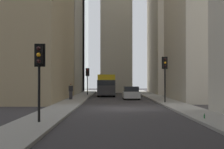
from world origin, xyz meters
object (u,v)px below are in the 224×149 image
object	(u,v)px
discarded_bottle	(204,116)
delivery_truck	(106,85)
traffic_light_midblock	(165,69)
traffic_light_far_junction	(87,75)
pedestrian	(71,91)
traffic_light_foreground	(39,64)
sedan_silver	(131,93)

from	to	relation	value
discarded_bottle	delivery_truck	bearing A→B (deg)	10.26
traffic_light_midblock	traffic_light_far_junction	world-z (taller)	traffic_light_midblock
traffic_light_midblock	pedestrian	xyz separation A→B (m)	(5.16, 8.99, -2.10)
pedestrian	traffic_light_far_junction	bearing A→B (deg)	-4.30
delivery_truck	traffic_light_foreground	world-z (taller)	traffic_light_foreground
traffic_light_midblock	discarded_bottle	bearing A→B (deg)	179.66
delivery_truck	traffic_light_midblock	size ratio (longest dim) A/B	1.58
sedan_silver	discarded_bottle	distance (m)	22.04
traffic_light_far_junction	delivery_truck	bearing A→B (deg)	-132.60
delivery_truck	traffic_light_far_junction	size ratio (longest dim) A/B	1.77
sedan_silver	pedestrian	distance (m)	6.96
delivery_truck	discarded_bottle	distance (m)	29.81
traffic_light_far_junction	pedestrian	distance (m)	12.73
traffic_light_foreground	discarded_bottle	size ratio (longest dim) A/B	13.72
sedan_silver	discarded_bottle	world-z (taller)	sedan_silver
sedan_silver	traffic_light_midblock	xyz separation A→B (m)	(-7.87, -2.59, 2.48)
delivery_truck	traffic_light_foreground	distance (m)	31.02
traffic_light_midblock	pedestrian	size ratio (longest dim) A/B	2.45
traffic_light_foreground	discarded_bottle	world-z (taller)	traffic_light_foreground
delivery_truck	traffic_light_far_junction	distance (m)	3.85
delivery_truck	traffic_light_midblock	world-z (taller)	traffic_light_midblock
delivery_truck	sedan_silver	world-z (taller)	delivery_truck
traffic_light_midblock	discarded_bottle	distance (m)	14.31
traffic_light_foreground	traffic_light_far_junction	world-z (taller)	traffic_light_foreground
pedestrian	traffic_light_foreground	bearing A→B (deg)	-178.00
delivery_truck	traffic_light_foreground	size ratio (longest dim) A/B	1.74
traffic_light_far_junction	discarded_bottle	xyz separation A→B (m)	(-31.75, -7.96, -2.56)
traffic_light_midblock	traffic_light_far_junction	xyz separation A→B (m)	(17.73, 8.04, -0.33)
pedestrian	sedan_silver	bearing A→B (deg)	-67.02
traffic_light_far_junction	traffic_light_midblock	bearing A→B (deg)	-155.60
delivery_truck	pedestrian	distance (m)	10.76
delivery_truck	discarded_bottle	xyz separation A→B (m)	(-29.31, -5.31, -1.21)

